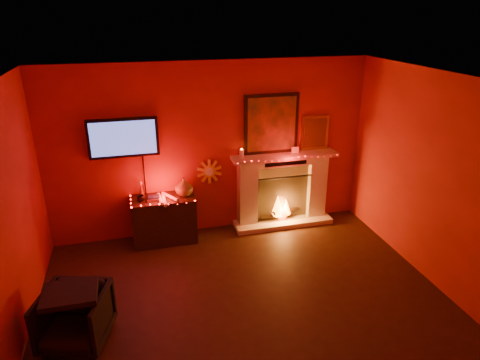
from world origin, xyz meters
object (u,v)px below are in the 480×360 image
object	(u,v)px
tv	(123,138)
armchair	(75,318)
fireplace	(282,183)
sunburst_clock	(209,172)
console_table	(165,217)

from	to	relation	value
tv	armchair	xyz separation A→B (m)	(-0.65, -2.16, -1.33)
tv	fireplace	bearing A→B (deg)	-1.50
fireplace	tv	size ratio (longest dim) A/B	1.76
fireplace	armchair	distance (m)	3.76
sunburst_clock	armchair	bearing A→B (deg)	-131.01
fireplace	console_table	size ratio (longest dim) A/B	2.16
fireplace	sunburst_clock	distance (m)	1.23
console_table	armchair	distance (m)	2.28
console_table	tv	bearing A→B (deg)	158.78
tv	console_table	world-z (taller)	tv
tv	sunburst_clock	xyz separation A→B (m)	(1.25, 0.03, -0.65)
fireplace	armchair	bearing A→B (deg)	-145.88
sunburst_clock	fireplace	bearing A→B (deg)	-4.37
tv	console_table	size ratio (longest dim) A/B	1.23
console_table	armchair	size ratio (longest dim) A/B	1.46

